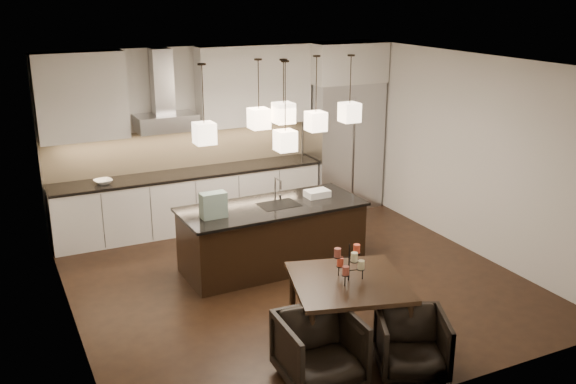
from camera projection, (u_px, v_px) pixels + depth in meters
name	position (u px, v px, depth m)	size (l,w,h in m)	color
floor	(295.00, 281.00, 8.38)	(5.50, 5.50, 0.02)	black
ceiling	(295.00, 62.00, 7.52)	(5.50, 5.50, 0.02)	white
wall_back	(219.00, 134.00, 10.32)	(5.50, 0.02, 2.80)	silver
wall_front	(436.00, 257.00, 5.58)	(5.50, 0.02, 2.80)	silver
wall_left	(62.00, 209.00, 6.80)	(0.02, 5.50, 2.80)	silver
wall_right	(469.00, 153.00, 9.09)	(0.02, 5.50, 2.80)	silver
refrigerator	(343.00, 145.00, 10.96)	(1.20, 0.72, 2.15)	#B7B7BA
fridge_panel	(345.00, 62.00, 10.54)	(1.26, 0.72, 0.65)	silver
lower_cabinets	(190.00, 202.00, 10.06)	(4.21, 0.62, 0.88)	silver
countertop	(189.00, 173.00, 9.93)	(4.21, 0.66, 0.04)	black
backsplash	(182.00, 148.00, 10.08)	(4.21, 0.02, 0.63)	tan
upper_cab_left	(81.00, 97.00, 9.05)	(1.25, 0.35, 1.25)	silver
upper_cab_right	(254.00, 85.00, 10.15)	(1.86, 0.35, 1.25)	silver
hood_canopy	(166.00, 122.00, 9.59)	(0.90, 0.52, 0.24)	#B7B7BA
hood_chimney	(162.00, 81.00, 9.51)	(0.30, 0.28, 0.96)	#B7B7BA
fruit_bowl	(103.00, 182.00, 9.32)	(0.26, 0.26, 0.06)	silver
island_body	(272.00, 237.00, 8.67)	(2.39, 0.96, 0.84)	black
island_top	(272.00, 207.00, 8.54)	(2.47, 1.03, 0.04)	black
faucet	(275.00, 189.00, 8.60)	(0.10, 0.23, 0.36)	silver
tote_bag	(213.00, 205.00, 8.04)	(0.33, 0.17, 0.33)	#20563A
food_container	(317.00, 193.00, 8.87)	(0.33, 0.23, 0.10)	silver
dining_table	(348.00, 310.00, 6.85)	(1.17, 1.17, 0.70)	black
candelabra	(349.00, 262.00, 6.69)	(0.34, 0.34, 0.41)	black
candle_a	(361.00, 265.00, 6.72)	(0.07, 0.07, 0.09)	beige
candle_b	(340.00, 262.00, 6.79)	(0.07, 0.07, 0.09)	#DD4A2E
candle_c	(346.00, 271.00, 6.58)	(0.07, 0.07, 0.09)	brown
candle_d	(357.00, 249.00, 6.75)	(0.07, 0.07, 0.09)	#DD4A2E
candle_e	(338.00, 253.00, 6.65)	(0.07, 0.07, 0.09)	brown
candle_f	(354.00, 257.00, 6.54)	(0.07, 0.07, 0.09)	beige
armchair_left	(320.00, 349.00, 6.12)	(0.74, 0.76, 0.69)	black
armchair_right	(412.00, 344.00, 6.29)	(0.66, 0.68, 0.62)	black
pendant_a	(204.00, 133.00, 7.73)	(0.24, 0.24, 0.26)	beige
pendant_b	(259.00, 118.00, 8.22)	(0.24, 0.24, 0.26)	beige
pendant_c	(283.00, 113.00, 8.17)	(0.24, 0.24, 0.26)	beige
pendant_d	(316.00, 121.00, 8.65)	(0.24, 0.24, 0.26)	beige
pendant_e	(350.00, 112.00, 8.71)	(0.24, 0.24, 0.26)	beige
pendant_f	(285.00, 141.00, 8.09)	(0.24, 0.24, 0.26)	beige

